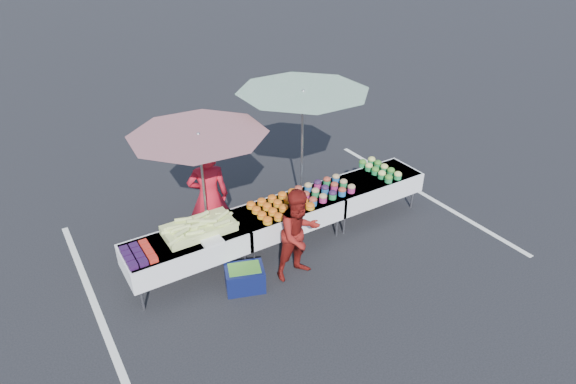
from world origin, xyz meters
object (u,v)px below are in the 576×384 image
table_left (186,248)px  umbrella_right (303,102)px  umbrella_left (199,145)px  customer (299,234)px  table_right (371,186)px  vendor (209,197)px  storage_bin (245,278)px  table_center (288,214)px

table_left → umbrella_right: (2.60, 0.80, 1.56)m
umbrella_left → customer: bearing=-53.5°
table_left → table_right: size_ratio=1.00×
vendor → customer: bearing=135.7°
table_right → customer: size_ratio=1.24×
storage_bin → table_left: bearing=153.6°
umbrella_right → storage_bin: 3.13m
table_left → customer: (1.50, -0.80, 0.16)m
customer → table_left: bearing=150.1°
table_center → vendor: (-1.10, 0.70, 0.32)m
customer → table_right: bearing=18.8°
table_left → table_right: (3.60, 0.00, 0.00)m
table_left → umbrella_left: 1.55m
table_right → storage_bin: table_right is taller
table_right → vendor: bearing=166.5°
table_right → vendor: vendor is taller
customer → storage_bin: bearing=168.6°
vendor → storage_bin: vendor is taller
vendor → customer: size_ratio=1.21×
table_center → umbrella_right: bearing=45.0°
table_left → umbrella_right: umbrella_right is taller
customer → umbrella_left: (-0.95, 1.28, 1.20)m
table_left → table_center: bearing=0.0°
vendor → customer: 1.70m
customer → umbrella_left: size_ratio=0.56×
table_center → vendor: 1.34m
vendor → umbrella_left: (-0.15, -0.21, 1.04)m
umbrella_right → storage_bin: size_ratio=4.42×
table_right → storage_bin: (-2.97, -0.65, -0.39)m
vendor → umbrella_left: 1.08m
umbrella_left → vendor: bearing=54.1°
table_right → umbrella_right: size_ratio=0.62×
table_left → storage_bin: (0.63, -0.65, -0.39)m
umbrella_left → umbrella_right: size_ratio=0.89×
storage_bin → customer: bearing=10.0°
table_left → vendor: size_ratio=1.03×
table_left → storage_bin: 0.98m
table_center → customer: (-0.30, -0.80, 0.16)m
vendor → storage_bin: bearing=104.4°
table_center → customer: size_ratio=1.24×
customer → storage_bin: 1.04m
table_center → customer: 0.87m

